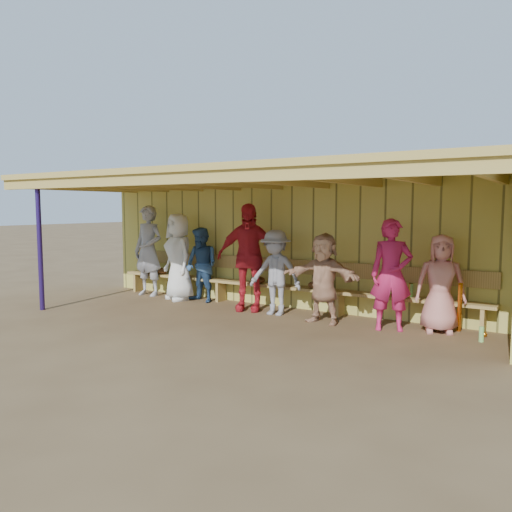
{
  "coord_description": "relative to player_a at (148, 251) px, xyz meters",
  "views": [
    {
      "loc": [
        4.64,
        -7.0,
        1.9
      ],
      "look_at": [
        0.0,
        0.35,
        1.05
      ],
      "focal_mm": 35.0,
      "sensor_mm": 36.0,
      "label": 1
    }
  ],
  "objects": [
    {
      "name": "player_d",
      "position": [
        2.67,
        -0.17,
        0.02
      ],
      "size": [
        1.25,
        0.84,
        1.97
      ],
      "primitive_type": "imported",
      "rotation": [
        0.0,
        0.0,
        0.35
      ],
      "color": "red",
      "rests_on": "ground"
    },
    {
      "name": "player_f",
      "position": [
        4.27,
        -0.36,
        -0.23
      ],
      "size": [
        1.41,
        0.53,
        1.49
      ],
      "primitive_type": "imported",
      "rotation": [
        0.0,
        0.0,
        -0.07
      ],
      "color": "tan",
      "rests_on": "ground"
    },
    {
      "name": "player_e",
      "position": [
        3.3,
        -0.23,
        -0.22
      ],
      "size": [
        1.01,
        0.63,
        1.51
      ],
      "primitive_type": "imported",
      "rotation": [
        0.0,
        0.0,
        0.07
      ],
      "color": "gray",
      "rests_on": "ground"
    },
    {
      "name": "dugout_structure",
      "position": [
        3.41,
        -0.1,
        0.72
      ],
      "size": [
        8.8,
        3.2,
        2.5
      ],
      "color": "#C7BD54",
      "rests_on": "ground"
    },
    {
      "name": "player_c",
      "position": [
        1.44,
        0.02,
        -0.22
      ],
      "size": [
        0.81,
        0.68,
        1.5
      ],
      "primitive_type": "imported",
      "rotation": [
        0.0,
        0.0,
        -0.16
      ],
      "color": "#2F5281",
      "rests_on": "ground"
    },
    {
      "name": "player_b",
      "position": [
        0.89,
        -0.04,
        -0.08
      ],
      "size": [
        1.02,
        0.86,
        1.78
      ],
      "primitive_type": "imported",
      "rotation": [
        0.0,
        0.0,
        -0.41
      ],
      "color": "white",
      "rests_on": "ground"
    },
    {
      "name": "bench",
      "position": [
        3.02,
        0.33,
        -0.44
      ],
      "size": [
        7.6,
        0.34,
        0.93
      ],
      "color": "#AE8F4A",
      "rests_on": "ground"
    },
    {
      "name": "player_h",
      "position": [
        6.03,
        0.02,
        -0.22
      ],
      "size": [
        0.84,
        0.68,
        1.5
      ],
      "primitive_type": "imported",
      "rotation": [
        0.0,
        0.0,
        0.31
      ],
      "color": "tan",
      "rests_on": "ground"
    },
    {
      "name": "player_g",
      "position": [
        5.36,
        -0.24,
        -0.11
      ],
      "size": [
        0.74,
        0.62,
        1.73
      ],
      "primitive_type": "imported",
      "rotation": [
        0.0,
        0.0,
        0.39
      ],
      "color": "#C41F56",
      "rests_on": "ground"
    },
    {
      "name": "ground",
      "position": [
        3.02,
        -0.79,
        -0.97
      ],
      "size": [
        90.0,
        90.0,
        0.0
      ],
      "primitive_type": "plane",
      "color": "brown",
      "rests_on": "ground"
    },
    {
      "name": "dugout_equipment",
      "position": [
        3.0,
        0.2,
        -0.48
      ],
      "size": [
        6.7,
        0.62,
        0.8
      ],
      "color": "orange",
      "rests_on": "ground"
    },
    {
      "name": "player_a",
      "position": [
        0.0,
        0.0,
        0.0
      ],
      "size": [
        0.72,
        0.49,
        1.94
      ],
      "primitive_type": "imported",
      "rotation": [
        0.0,
        0.0,
        0.03
      ],
      "color": "#9A9AA2",
      "rests_on": "ground"
    }
  ]
}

